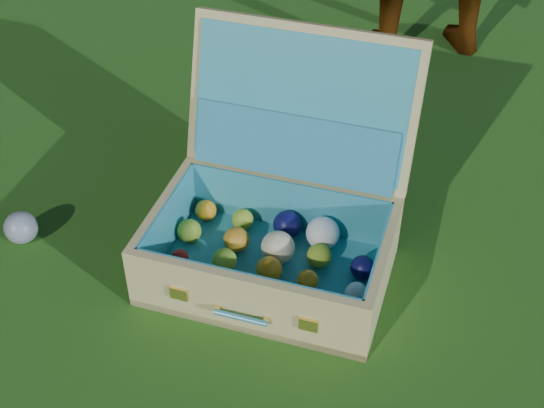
% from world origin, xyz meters
% --- Properties ---
extents(ground, '(60.00, 60.00, 0.00)m').
position_xyz_m(ground, '(0.00, 0.00, 0.00)').
color(ground, '#215114').
rests_on(ground, ground).
extents(stray_ball, '(0.08, 0.08, 0.08)m').
position_xyz_m(stray_ball, '(-0.67, 0.01, 0.04)').
color(stray_ball, teal).
rests_on(stray_ball, ground).
extents(suitcase, '(0.61, 0.58, 0.48)m').
position_xyz_m(suitcase, '(-0.06, 0.02, 0.14)').
color(suitcase, '#D6BE73').
rests_on(suitcase, ground).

